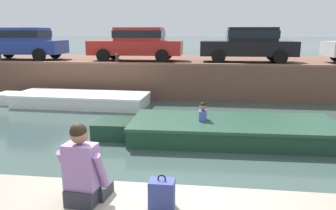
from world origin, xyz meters
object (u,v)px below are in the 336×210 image
object	(u,v)px
motorboat_passing	(223,130)
car_leftmost_blue	(23,42)
boat_moored_west_white	(76,99)
bottle_drink	(66,197)
mooring_bollard_west	(0,57)
mooring_bollard_mid	(117,58)
person_seated_left	(83,172)
car_left_inner_red	(138,43)
backpack_on_ledge	(162,195)
car_centre_black	(249,43)

from	to	relation	value
motorboat_passing	car_leftmost_blue	world-z (taller)	car_leftmost_blue
boat_moored_west_white	bottle_drink	bearing A→B (deg)	-67.65
motorboat_passing	mooring_bollard_west	size ratio (longest dim) A/B	14.77
mooring_bollard_west	mooring_bollard_mid	size ratio (longest dim) A/B	1.00
mooring_bollard_west	person_seated_left	distance (m)	13.09
car_leftmost_blue	car_left_inner_red	size ratio (longest dim) A/B	0.96
boat_moored_west_white	backpack_on_ledge	xyz separation A→B (m)	(4.67, -8.62, 0.80)
mooring_bollard_west	bottle_drink	world-z (taller)	mooring_bollard_west
boat_moored_west_white	car_leftmost_blue	size ratio (longest dim) A/B	1.48
car_centre_black	mooring_bollard_west	bearing A→B (deg)	-171.90
mooring_bollard_west	backpack_on_ledge	xyz separation A→B (m)	(8.88, -10.40, -0.67)
car_centre_black	person_seated_left	world-z (taller)	car_centre_black
car_leftmost_blue	bottle_drink	distance (m)	14.26
car_left_inner_red	mooring_bollard_mid	distance (m)	1.78
person_seated_left	car_left_inner_red	bearing A→B (deg)	99.47
motorboat_passing	person_seated_left	world-z (taller)	person_seated_left
motorboat_passing	backpack_on_ledge	world-z (taller)	backpack_on_ledge
car_leftmost_blue	mooring_bollard_west	bearing A→B (deg)	-98.92
motorboat_passing	mooring_bollard_west	xyz separation A→B (m)	(-9.75, 5.21, 1.45)
backpack_on_ledge	car_left_inner_red	bearing A→B (deg)	103.64
mooring_bollard_west	car_leftmost_blue	bearing A→B (deg)	81.08
motorboat_passing	mooring_bollard_west	distance (m)	11.15
boat_moored_west_white	person_seated_left	distance (m)	9.44
mooring_bollard_west	bottle_drink	xyz separation A→B (m)	(7.78, -10.46, -0.74)
mooring_bollard_mid	mooring_bollard_west	bearing A→B (deg)	180.00
bottle_drink	mooring_bollard_west	bearing A→B (deg)	126.65
mooring_bollard_west	bottle_drink	size ratio (longest dim) A/B	2.18
boat_moored_west_white	car_leftmost_blue	distance (m)	5.59
mooring_bollard_west	person_seated_left	world-z (taller)	mooring_bollard_west
mooring_bollard_west	car_centre_black	bearing A→B (deg)	8.10
boat_moored_west_white	person_seated_left	xyz separation A→B (m)	(3.76, -8.60, 1.00)
person_seated_left	bottle_drink	size ratio (longest dim) A/B	4.73
motorboat_passing	boat_moored_west_white	bearing A→B (deg)	148.21
car_centre_black	mooring_bollard_mid	bearing A→B (deg)	-164.43
boat_moored_west_white	motorboat_passing	xyz separation A→B (m)	(5.54, -3.43, 0.01)
boat_moored_west_white	bottle_drink	size ratio (longest dim) A/B	30.12
car_leftmost_blue	backpack_on_ledge	distance (m)	14.82
motorboat_passing	mooring_bollard_mid	size ratio (longest dim) A/B	14.77
car_leftmost_blue	car_left_inner_red	xyz separation A→B (m)	(5.73, -0.00, 0.00)
mooring_bollard_west	car_left_inner_red	bearing A→B (deg)	14.77
boat_moored_west_white	car_leftmost_blue	bearing A→B (deg)	139.77
boat_moored_west_white	mooring_bollard_west	distance (m)	4.80
mooring_bollard_west	bottle_drink	bearing A→B (deg)	-53.35
car_leftmost_blue	bottle_drink	world-z (taller)	car_leftmost_blue
mooring_bollard_west	backpack_on_ledge	distance (m)	13.69
boat_moored_west_white	motorboat_passing	bearing A→B (deg)	-31.79
bottle_drink	backpack_on_ledge	size ratio (longest dim) A/B	0.50
motorboat_passing	bottle_drink	world-z (taller)	bottle_drink
motorboat_passing	car_left_inner_red	xyz separation A→B (m)	(-3.77, 6.79, 2.06)
motorboat_passing	backpack_on_ledge	xyz separation A→B (m)	(-0.87, -5.19, 0.78)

